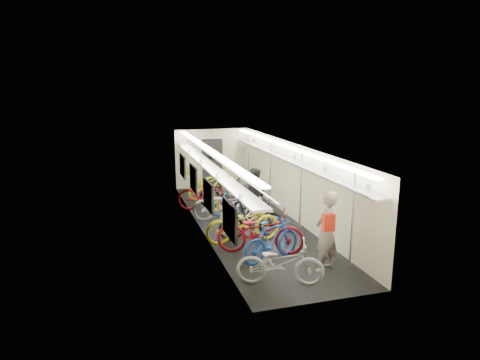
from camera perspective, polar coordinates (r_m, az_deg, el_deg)
train_car_shell at (r=13.32m, az=-1.22°, el=1.75°), size 10.00×10.00×10.00m
bicycle_0 at (r=9.25m, az=5.38°, el=-10.94°), size 1.97×1.25×0.98m
bicycle_1 at (r=10.40m, az=4.26°, el=-7.99°), size 1.79×1.09×1.04m
bicycle_2 at (r=10.78m, az=2.74°, el=-6.89°), size 2.33×1.53×1.15m
bicycle_3 at (r=11.74m, az=1.55°, el=-5.30°), size 1.87×0.54×1.12m
bicycle_4 at (r=11.52m, az=0.40°, el=-5.72°), size 2.10×0.81×1.09m
bicycle_5 at (r=12.54m, az=1.07°, el=-4.41°), size 1.72×0.94×0.99m
bicycle_6 at (r=13.24m, az=-2.04°, el=-3.33°), size 2.14×1.41×1.06m
bicycle_7 at (r=13.82m, az=-0.90°, el=-2.88°), size 1.60×0.56×0.95m
bicycle_8 at (r=14.55m, az=-4.12°, el=-1.74°), size 2.23×1.07×1.13m
bicycle_9 at (r=14.53m, az=-1.76°, el=-1.71°), size 1.96×1.16×1.14m
bicycle_10 at (r=15.96m, az=-3.48°, el=-0.42°), size 2.28×1.37×1.13m
passenger_near at (r=9.88m, az=11.42°, el=-6.72°), size 0.82×0.74×1.89m
passenger_mid at (r=13.02m, az=1.84°, el=-2.11°), size 1.06×1.03×1.72m
backpack at (r=9.42m, az=11.72°, el=-5.56°), size 0.27×0.16×0.38m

